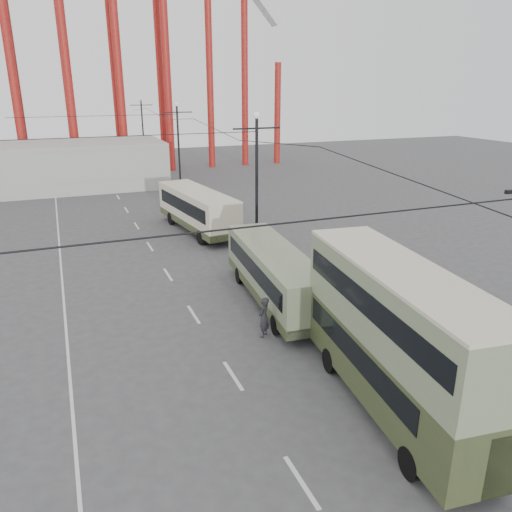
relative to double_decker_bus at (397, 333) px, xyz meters
name	(u,v)px	position (x,y,z in m)	size (l,w,h in m)	color
ground	(301,431)	(-3.49, -0.01, -2.97)	(160.00, 160.00, 0.00)	#444446
road_markings	(158,256)	(-4.35, 19.69, -2.96)	(12.52, 120.00, 0.01)	silver
lamp_post_mid	(257,185)	(2.11, 17.99, 1.71)	(3.20, 0.44, 9.32)	black
lamp_post_far	(179,148)	(2.11, 39.99, 1.71)	(3.20, 0.44, 9.32)	black
lamp_post_distant	(143,131)	(2.11, 61.99, 1.71)	(3.20, 0.44, 9.32)	black
fairground_shed	(62,166)	(-9.49, 46.99, -0.47)	(22.00, 10.00, 5.00)	#A6A6A1
double_decker_bus	(397,333)	(0.00, 0.00, 0.00)	(3.61, 10.08, 5.29)	#334022
single_decker_green	(274,273)	(-0.14, 9.92, -1.31)	(3.28, 10.52, 2.93)	gray
single_decker_cream	(197,209)	(-0.21, 24.60, -1.15)	(3.93, 10.60, 3.22)	beige
pedestrian	(264,317)	(-2.10, 6.57, -2.01)	(0.70, 0.46, 1.92)	black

